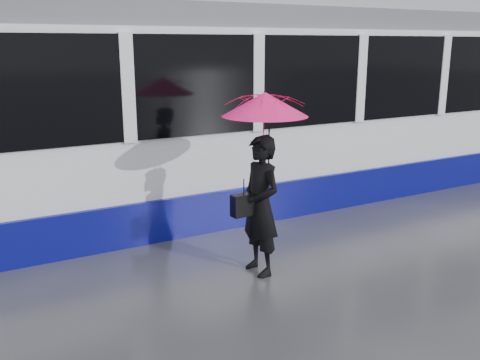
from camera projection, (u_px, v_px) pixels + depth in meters
ground at (229, 266)px, 6.87m from camera, size 90.00×90.00×0.00m
rails at (159, 213)px, 8.98m from camera, size 34.00×1.51×0.02m
tram at (136, 118)px, 8.43m from camera, size 26.00×2.56×3.35m
woman at (260, 206)px, 6.48m from camera, size 0.45×0.65×1.73m
umbrella at (265, 121)px, 6.25m from camera, size 1.07×1.07×1.17m
handbag at (244, 205)px, 6.38m from camera, size 0.32×0.15×0.45m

